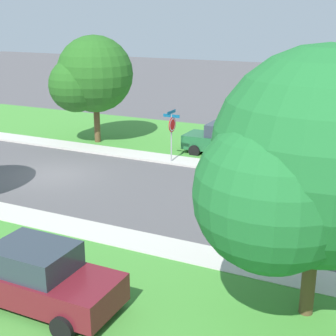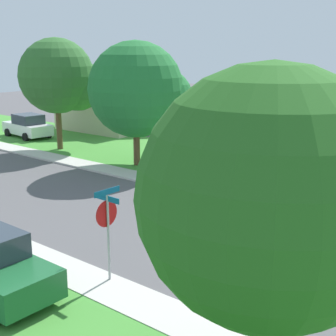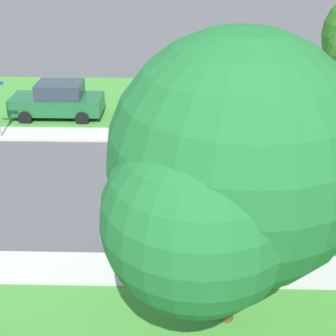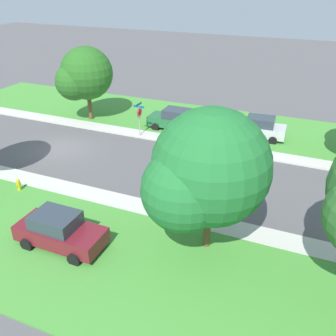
{
  "view_description": "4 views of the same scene",
  "coord_description": "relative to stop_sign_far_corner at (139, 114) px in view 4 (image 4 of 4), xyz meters",
  "views": [
    {
      "loc": [
        17.98,
        14.88,
        7.5
      ],
      "look_at": [
        0.56,
        6.49,
        1.4
      ],
      "focal_mm": 52.69,
      "sensor_mm": 36.0,
      "label": 1
    },
    {
      "loc": [
        -13.12,
        -5.05,
        6.51
      ],
      "look_at": [
        2.86,
        8.08,
        1.4
      ],
      "focal_mm": 52.42,
      "sensor_mm": 36.0,
      "label": 2
    },
    {
      "loc": [
        15.37,
        12.16,
        8.56
      ],
      "look_at": [
        1.18,
        11.79,
        1.4
      ],
      "focal_mm": 52.69,
      "sensor_mm": 36.0,
      "label": 3
    },
    {
      "loc": [
        20.13,
        17.06,
        11.68
      ],
      "look_at": [
        2.22,
        9.52,
        1.4
      ],
      "focal_mm": 39.74,
      "sensor_mm": 36.0,
      "label": 4
    }
  ],
  "objects": [
    {
      "name": "fire_hydrant",
      "position": [
        10.28,
        -2.94,
        -1.45
      ],
      "size": [
        0.38,
        0.22,
        0.83
      ],
      "color": "gold",
      "rests_on": "ground"
    },
    {
      "name": "car_silver_driveway_right",
      "position": [
        -3.38,
        8.66,
        -1.01
      ],
      "size": [
        2.22,
        4.39,
        1.76
      ],
      "color": "silver",
      "rests_on": "ground"
    },
    {
      "name": "tree_sidewalk_mid",
      "position": [
        11.07,
        8.74,
        2.23
      ],
      "size": [
        5.61,
        5.22,
        6.9
      ],
      "color": "brown",
      "rests_on": "ground"
    },
    {
      "name": "sidewalk_east",
      "position": [
        9.0,
        7.64,
        -1.84
      ],
      "size": [
        1.4,
        56.0,
        0.1
      ],
      "primitive_type": "cube",
      "color": "beige",
      "rests_on": "ground"
    },
    {
      "name": "lawn_east",
      "position": [
        13.7,
        7.64,
        -1.85
      ],
      "size": [
        8.0,
        56.0,
        0.08
      ],
      "primitive_type": "cube",
      "color": "#479338",
      "rests_on": "ground"
    },
    {
      "name": "sidewalk_west",
      "position": [
        -0.4,
        7.64,
        -1.84
      ],
      "size": [
        1.4,
        56.0,
        0.1
      ],
      "primitive_type": "cube",
      "color": "beige",
      "rests_on": "ground"
    },
    {
      "name": "car_green_kerbside_mid",
      "position": [
        -2.55,
        1.97,
        -1.01
      ],
      "size": [
        2.05,
        4.31,
        1.76
      ],
      "color": "#1E6033",
      "rests_on": "ground"
    },
    {
      "name": "tree_across_right",
      "position": [
        -1.57,
        -5.97,
        2.09
      ],
      "size": [
        4.75,
        4.42,
        6.33
      ],
      "color": "brown",
      "rests_on": "ground"
    },
    {
      "name": "car_maroon_near_corner",
      "position": [
        13.42,
        2.51,
        -1.01
      ],
      "size": [
        2.04,
        4.3,
        1.76
      ],
      "color": "maroon",
      "rests_on": "ground"
    },
    {
      "name": "lawn_west",
      "position": [
        -5.1,
        7.64,
        -1.85
      ],
      "size": [
        8.0,
        56.0,
        0.08
      ],
      "primitive_type": "cube",
      "color": "#479338",
      "rests_on": "ground"
    },
    {
      "name": "ground_plane",
      "position": [
        4.3,
        -4.36,
        -1.89
      ],
      "size": [
        120.0,
        120.0,
        0.0
      ],
      "primitive_type": "plane",
      "color": "#565456"
    },
    {
      "name": "stop_sign_far_corner",
      "position": [
        0.0,
        0.0,
        0.0
      ],
      "size": [
        0.92,
        0.92,
        2.77
      ],
      "color": "#9E9EA3",
      "rests_on": "ground"
    }
  ]
}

